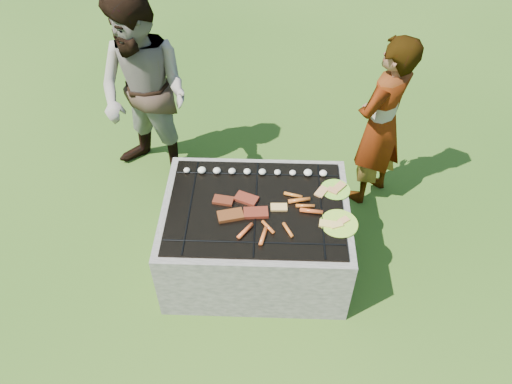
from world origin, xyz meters
TOP-DOWN VIEW (x-y plane):
  - lawn at (0.00, 0.00)m, footprint 60.00×60.00m
  - fire_pit at (0.00, 0.00)m, footprint 1.30×1.00m
  - mushrooms at (-0.01, 0.33)m, footprint 1.05×0.06m
  - pork_slabs at (-0.11, -0.03)m, footprint 0.39×0.30m
  - sausages at (0.20, -0.10)m, footprint 0.57×0.48m
  - bread_on_grate at (0.35, -0.00)m, footprint 0.43×0.40m
  - plate_far at (0.56, 0.18)m, footprint 0.24×0.24m
  - plate_near at (0.56, -0.14)m, footprint 0.32×0.32m
  - cook at (0.94, 0.78)m, footprint 0.63×0.64m
  - bystander at (-0.92, 0.98)m, footprint 1.01×0.93m

SIDE VIEW (x-z plane):
  - lawn at x=0.00m, z-range 0.00..0.00m
  - fire_pit at x=0.00m, z-range -0.03..0.59m
  - plate_near at x=0.56m, z-range 0.60..0.62m
  - plate_far at x=0.56m, z-range 0.59..0.62m
  - bread_on_grate at x=0.35m, z-range 0.61..0.63m
  - pork_slabs at x=-0.11m, z-range 0.61..0.64m
  - sausages at x=0.20m, z-range 0.61..0.64m
  - mushrooms at x=-0.01m, z-range 0.61..0.65m
  - cook at x=0.94m, z-range 0.00..1.49m
  - bystander at x=-0.92m, z-range 0.00..1.67m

